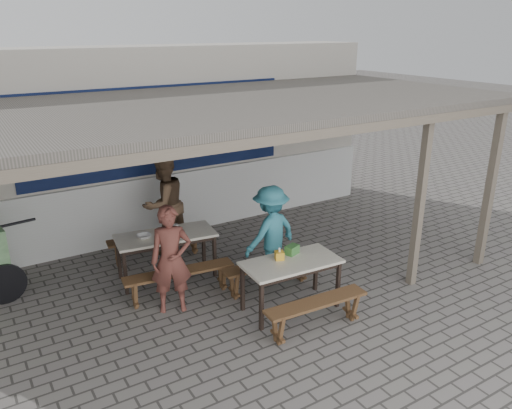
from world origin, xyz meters
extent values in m
plane|color=#615D58|center=(0.00, 0.00, 0.00)|extent=(60.00, 60.00, 0.00)
cube|color=#BAB4A7|center=(0.00, 3.60, 1.75)|extent=(9.00, 1.20, 3.50)
cube|color=silver|center=(0.00, 2.97, 0.60)|extent=(9.00, 0.10, 1.20)
cube|color=#101E4C|center=(-0.20, 2.98, 2.05)|extent=(5.00, 0.03, 1.60)
cube|color=#59534D|center=(0.00, 1.00, 2.75)|extent=(9.00, 4.20, 0.12)
cube|color=#695D4F|center=(0.00, -1.05, 2.65)|extent=(9.00, 0.12, 0.12)
cube|color=#695D4F|center=(3.90, -1.00, 1.35)|extent=(0.12, 0.12, 2.70)
cube|color=#695D4F|center=(2.35, -0.90, 1.35)|extent=(0.11, 0.11, 2.70)
cube|color=beige|center=(-0.84, 1.30, 0.73)|extent=(1.61, 0.87, 0.04)
cube|color=black|center=(-0.84, 1.30, 0.67)|extent=(1.50, 0.75, 0.06)
cube|color=black|center=(-1.58, 1.12, 0.35)|extent=(0.05, 0.05, 0.71)
cube|color=black|center=(-0.17, 0.94, 0.35)|extent=(0.05, 0.05, 0.71)
cube|color=black|center=(-1.51, 1.67, 0.35)|extent=(0.05, 0.05, 0.71)
cube|color=black|center=(-0.10, 1.49, 0.35)|extent=(0.05, 0.05, 0.71)
cube|color=brown|center=(-0.93, 0.59, 0.43)|extent=(1.66, 0.49, 0.04)
cube|color=brown|center=(-1.60, 0.68, 0.21)|extent=(0.09, 0.28, 0.41)
cube|color=brown|center=(-0.27, 0.51, 0.21)|extent=(0.09, 0.28, 0.41)
cube|color=brown|center=(-0.75, 2.01, 0.43)|extent=(1.66, 0.49, 0.04)
cube|color=brown|center=(-1.41, 2.10, 0.21)|extent=(0.09, 0.28, 0.41)
cube|color=brown|center=(-0.09, 1.93, 0.21)|extent=(0.09, 0.28, 0.41)
cube|color=beige|center=(0.29, -0.51, 0.73)|extent=(1.41, 0.76, 0.04)
cube|color=black|center=(0.29, -0.51, 0.67)|extent=(1.30, 0.65, 0.06)
cube|color=black|center=(-0.35, -0.75, 0.35)|extent=(0.05, 0.05, 0.71)
cube|color=black|center=(0.90, -0.82, 0.35)|extent=(0.05, 0.05, 0.71)
cube|color=black|center=(-0.31, -0.19, 0.35)|extent=(0.05, 0.05, 0.71)
cube|color=black|center=(0.93, -0.27, 0.35)|extent=(0.05, 0.05, 0.71)
cube|color=brown|center=(0.26, -1.14, 0.43)|extent=(1.48, 0.37, 0.04)
cube|color=brown|center=(-0.33, -1.11, 0.21)|extent=(0.07, 0.28, 0.41)
cube|color=brown|center=(0.84, -1.18, 0.21)|extent=(0.07, 0.28, 0.41)
cube|color=brown|center=(0.33, 0.13, 0.43)|extent=(1.48, 0.37, 0.04)
cube|color=brown|center=(-0.25, 0.17, 0.21)|extent=(0.07, 0.28, 0.41)
cube|color=brown|center=(0.92, 0.09, 0.21)|extent=(0.07, 0.28, 0.41)
cylinder|color=black|center=(-3.15, 1.79, 0.31)|extent=(0.61, 0.14, 0.61)
cylinder|color=black|center=(-2.94, 2.24, 1.04)|extent=(0.76, 0.15, 0.04)
imported|color=brown|center=(-1.14, 0.35, 0.78)|extent=(0.66, 0.54, 1.57)
imported|color=brown|center=(-0.47, 2.26, 0.90)|extent=(1.05, 0.94, 1.80)
imported|color=teal|center=(0.59, 0.46, 0.77)|extent=(1.08, 0.75, 1.53)
cube|color=gold|center=(0.18, -0.37, 0.81)|extent=(0.15, 0.15, 0.12)
cube|color=#397433|center=(0.44, -0.32, 0.82)|extent=(0.23, 0.18, 0.13)
cylinder|color=silver|center=(-0.63, 1.37, 0.80)|extent=(0.09, 0.09, 0.10)
imported|color=white|center=(-1.17, 1.35, 0.78)|extent=(0.23, 0.23, 0.05)
camera|label=1|loc=(-3.41, -5.58, 3.83)|focal=35.00mm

